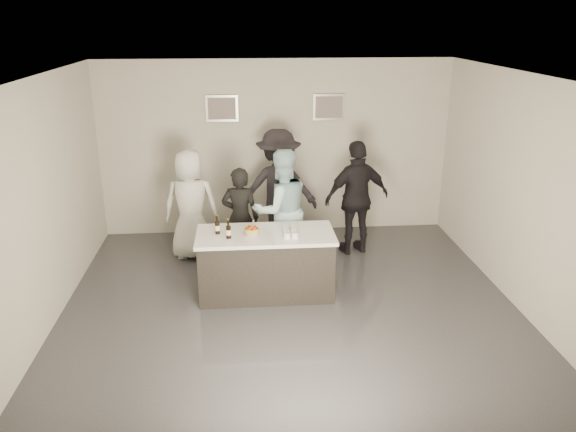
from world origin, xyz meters
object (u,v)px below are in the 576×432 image
at_px(beer_bottle_a, 217,225).
at_px(person_guest_right, 357,198).
at_px(cake, 252,232).
at_px(person_guest_back, 279,188).
at_px(person_main_blue, 281,210).
at_px(person_main_black, 240,217).
at_px(person_guest_left, 191,205).
at_px(beer_bottle_b, 228,229).
at_px(bar_counter, 266,264).

distance_m(beer_bottle_a, person_guest_right, 2.53).
bearing_deg(cake, person_guest_back, 75.30).
bearing_deg(person_main_blue, person_main_black, -28.96).
xyz_separation_m(beer_bottle_a, person_guest_left, (-0.46, 1.33, -0.15)).
bearing_deg(cake, person_guest_right, 39.11).
xyz_separation_m(beer_bottle_b, person_main_blue, (0.76, 0.99, -0.10)).
xyz_separation_m(person_guest_left, person_guest_back, (1.41, 0.45, 0.10)).
xyz_separation_m(cake, person_main_black, (-0.15, 1.01, -0.16)).
xyz_separation_m(cake, person_guest_right, (1.70, 1.39, -0.01)).
relative_size(person_guest_right, person_guest_back, 0.94).
bearing_deg(beer_bottle_b, person_guest_back, 67.99).
relative_size(beer_bottle_b, person_guest_left, 0.15).
height_order(bar_counter, person_guest_right, person_guest_right).
xyz_separation_m(bar_counter, person_guest_left, (-1.10, 1.36, 0.43)).
xyz_separation_m(beer_bottle_b, person_guest_right, (2.01, 1.49, -0.11)).
relative_size(cake, person_guest_left, 0.11).
bearing_deg(beer_bottle_a, person_guest_left, 109.25).
distance_m(person_main_black, person_guest_left, 0.86).
bearing_deg(person_guest_right, cake, 24.98).
xyz_separation_m(person_main_black, person_guest_left, (-0.77, 0.38, 0.10)).
height_order(person_main_blue, person_guest_left, person_main_blue).
bearing_deg(person_guest_left, beer_bottle_a, 113.90).
bearing_deg(person_main_black, person_guest_left, -15.87).
distance_m(bar_counter, beer_bottle_a, 0.86).
distance_m(beer_bottle_a, person_guest_left, 1.41).
bearing_deg(person_guest_left, person_main_black, 158.31).
xyz_separation_m(beer_bottle_b, person_guest_back, (0.79, 1.96, -0.05)).
height_order(beer_bottle_b, person_guest_back, person_guest_back).
bearing_deg(bar_counter, cake, -169.40).
distance_m(cake, person_main_black, 1.04).
xyz_separation_m(beer_bottle_a, person_main_blue, (0.92, 0.82, -0.10)).
bearing_deg(cake, bar_counter, 10.60).
bearing_deg(beer_bottle_a, person_main_blue, 41.78).
relative_size(person_guest_left, person_guest_back, 0.90).
relative_size(person_main_black, person_guest_right, 0.85).
xyz_separation_m(person_main_blue, person_guest_back, (0.03, 0.96, 0.05)).
xyz_separation_m(beer_bottle_b, person_main_black, (0.15, 1.12, -0.25)).
height_order(cake, person_guest_left, person_guest_left).
xyz_separation_m(bar_counter, person_guest_right, (1.52, 1.35, 0.47)).
bearing_deg(person_main_black, beer_bottle_b, 92.70).
bearing_deg(bar_counter, person_guest_right, 41.60).
height_order(bar_counter, person_main_black, person_main_black).
distance_m(bar_counter, person_guest_left, 1.80).
bearing_deg(person_main_blue, cake, 45.44).
distance_m(person_guest_left, person_guest_right, 2.63).
bearing_deg(person_guest_right, beer_bottle_a, 17.24).
relative_size(bar_counter, cake, 9.35).
bearing_deg(bar_counter, person_guest_left, 129.05).
bearing_deg(cake, person_main_black, 98.57).
relative_size(cake, person_main_blue, 0.11).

